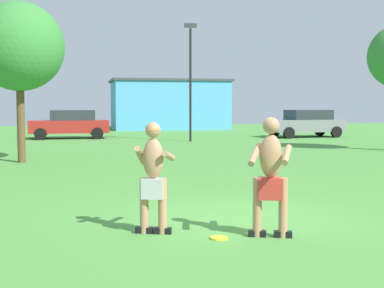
# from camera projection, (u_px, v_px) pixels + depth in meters

# --- Properties ---
(ground_plane) EXTENTS (80.00, 80.00, 0.00)m
(ground_plane) POSITION_uv_depth(u_px,v_px,m) (239.00, 219.00, 8.80)
(ground_plane) COLOR #4C8E3D
(player_with_cap) EXTENTS (0.67, 0.69, 1.66)m
(player_with_cap) POSITION_uv_depth(u_px,v_px,m) (153.00, 173.00, 7.73)
(player_with_cap) COLOR black
(player_with_cap) RESTS_ON ground_plane
(player_in_red) EXTENTS (0.78, 0.70, 1.73)m
(player_in_red) POSITION_uv_depth(u_px,v_px,m) (271.00, 174.00, 7.51)
(player_in_red) COLOR black
(player_in_red) RESTS_ON ground_plane
(frisbee) EXTENTS (0.26, 0.26, 0.03)m
(frisbee) POSITION_uv_depth(u_px,v_px,m) (219.00, 238.00, 7.48)
(frisbee) COLOR yellow
(frisbee) RESTS_ON ground_plane
(car_gray_mid_lot) EXTENTS (4.43, 2.31, 1.58)m
(car_gray_mid_lot) POSITION_uv_depth(u_px,v_px,m) (306.00, 123.00, 30.54)
(car_gray_mid_lot) COLOR slate
(car_gray_mid_lot) RESTS_ON ground_plane
(car_red_far_end) EXTENTS (4.34, 2.10, 1.58)m
(car_red_far_end) POSITION_uv_depth(u_px,v_px,m) (70.00, 124.00, 29.32)
(car_red_far_end) COLOR maroon
(car_red_far_end) RESTS_ON ground_plane
(lamp_post) EXTENTS (0.60, 0.24, 5.98)m
(lamp_post) POSITION_uv_depth(u_px,v_px,m) (190.00, 70.00, 26.77)
(lamp_post) COLOR black
(lamp_post) RESTS_ON ground_plane
(outbuilding_behind_lot) EXTENTS (8.85, 6.10, 3.77)m
(outbuilding_behind_lot) POSITION_uv_depth(u_px,v_px,m) (168.00, 104.00, 40.83)
(outbuilding_behind_lot) COLOR #4C9ED1
(outbuilding_behind_lot) RESTS_ON ground_plane
(tree_behind_players) EXTENTS (2.90, 2.90, 5.21)m
(tree_behind_players) POSITION_uv_depth(u_px,v_px,m) (19.00, 47.00, 17.01)
(tree_behind_players) COLOR brown
(tree_behind_players) RESTS_ON ground_plane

